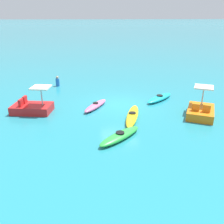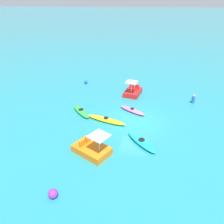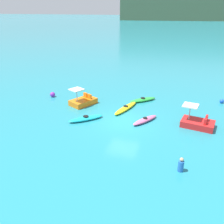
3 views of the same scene
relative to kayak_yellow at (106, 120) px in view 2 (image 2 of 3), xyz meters
The scene contains 10 objects.
ground_plane 2.50m from the kayak_yellow, 78.98° to the right, with size 600.00×600.00×0.00m, color teal.
kayak_yellow is the anchor object (origin of this frame).
kayak_green 2.76m from the kayak_yellow, 67.36° to the left, with size 2.56×2.45×0.37m.
kayak_cyan 4.03m from the kayak_yellow, 128.93° to the right, with size 2.62×2.50×0.37m.
kayak_pink 2.89m from the kayak_yellow, 42.75° to the right, with size 1.86×2.59×0.37m.
pedal_boat_orange 4.19m from the kayak_yellow, behind, with size 2.41×2.82×1.68m.
pedal_boat_red 6.32m from the kayak_yellow, 14.48° to the right, with size 2.64×1.89×1.68m.
buoy_purple 8.10m from the kayak_yellow, behind, with size 0.51×0.51×0.51m, color purple.
buoy_blue 9.47m from the kayak_yellow, 27.64° to the left, with size 0.41×0.41×0.41m, color blue.
person_near_shore 9.24m from the kayak_yellow, 55.80° to the right, with size 0.37×0.37×0.88m.
Camera 2 is at (-15.34, -1.01, 9.05)m, focal length 33.84 mm.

